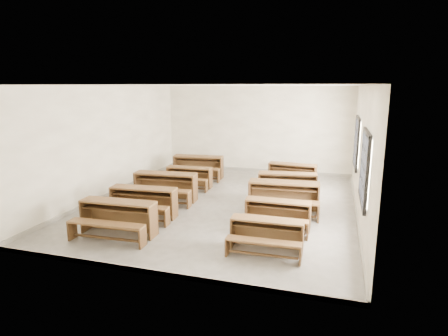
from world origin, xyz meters
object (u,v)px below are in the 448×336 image
(desk_set_7, at_px, (283,195))
(desk_set_9, at_px, (292,173))
(desk_set_1, at_px, (143,200))
(desk_set_6, at_px, (277,212))
(desk_set_3, at_px, (189,176))
(desk_set_2, at_px, (165,185))
(desk_set_8, at_px, (287,184))
(desk_set_5, at_px, (267,233))
(desk_set_0, at_px, (117,215))
(desk_set_4, at_px, (198,165))

(desk_set_7, bearing_deg, desk_set_9, 88.40)
(desk_set_1, distance_m, desk_set_7, 3.54)
(desk_set_6, relative_size, desk_set_7, 0.80)
(desk_set_3, height_order, desk_set_7, desk_set_7)
(desk_set_2, height_order, desk_set_8, desk_set_2)
(desk_set_2, relative_size, desk_set_7, 0.99)
(desk_set_3, bearing_deg, desk_set_1, -92.56)
(desk_set_1, relative_size, desk_set_2, 0.93)
(desk_set_7, height_order, desk_set_9, desk_set_7)
(desk_set_3, bearing_deg, desk_set_7, -28.14)
(desk_set_5, bearing_deg, desk_set_1, 160.82)
(desk_set_6, bearing_deg, desk_set_9, 92.52)
(desk_set_3, xyz_separation_m, desk_set_8, (3.18, -0.34, 0.05))
(desk_set_1, bearing_deg, desk_set_0, -92.14)
(desk_set_5, bearing_deg, desk_set_7, 88.94)
(desk_set_1, height_order, desk_set_6, desk_set_1)
(desk_set_2, distance_m, desk_set_8, 3.49)
(desk_set_3, xyz_separation_m, desk_set_9, (3.12, 1.29, 0.03))
(desk_set_3, relative_size, desk_set_7, 0.80)
(desk_set_5, bearing_deg, desk_set_8, 89.90)
(desk_set_1, relative_size, desk_set_5, 1.19)
(desk_set_2, height_order, desk_set_6, desk_set_2)
(desk_set_7, bearing_deg, desk_set_6, -92.56)
(desk_set_3, relative_size, desk_set_6, 1.01)
(desk_set_1, distance_m, desk_set_5, 3.45)
(desk_set_4, xyz_separation_m, desk_set_6, (3.45, -4.06, -0.07))
(desk_set_1, bearing_deg, desk_set_3, 85.39)
(desk_set_4, bearing_deg, desk_set_3, -88.20)
(desk_set_6, bearing_deg, desk_set_2, 160.20)
(desk_set_7, distance_m, desk_set_8, 1.26)
(desk_set_0, bearing_deg, desk_set_3, 87.92)
(desk_set_5, xyz_separation_m, desk_set_8, (-0.07, 3.67, 0.06))
(desk_set_9, bearing_deg, desk_set_0, -114.89)
(desk_set_2, distance_m, desk_set_6, 3.60)
(desk_set_2, relative_size, desk_set_8, 1.05)
(desk_set_7, bearing_deg, desk_set_0, -146.03)
(desk_set_3, height_order, desk_set_6, desk_set_6)
(desk_set_0, distance_m, desk_set_6, 3.54)
(desk_set_0, height_order, desk_set_8, desk_set_0)
(desk_set_4, bearing_deg, desk_set_7, -46.10)
(desk_set_2, distance_m, desk_set_5, 4.17)
(desk_set_6, xyz_separation_m, desk_set_9, (-0.15, 4.06, 0.02))
(desk_set_5, bearing_deg, desk_set_0, -179.06)
(desk_set_5, relative_size, desk_set_9, 0.89)
(desk_set_4, height_order, desk_set_5, desk_set_4)
(desk_set_0, xyz_separation_m, desk_set_2, (-0.11, 2.60, 0.02))
(desk_set_1, relative_size, desk_set_8, 0.98)
(desk_set_0, distance_m, desk_set_9, 6.25)
(desk_set_1, xyz_separation_m, desk_set_8, (3.21, 2.60, 0.00))
(desk_set_3, bearing_deg, desk_set_9, 20.52)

